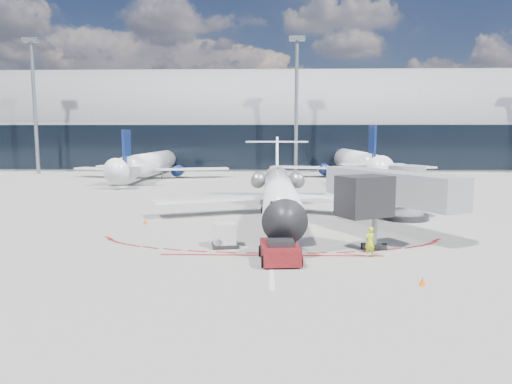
{
  "coord_description": "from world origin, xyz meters",
  "views": [
    {
      "loc": [
        -0.2,
        -39.32,
        7.49
      ],
      "look_at": [
        -1.2,
        -3.08,
        2.94
      ],
      "focal_mm": 32.0,
      "sensor_mm": 36.0,
      "label": 1
    }
  ],
  "objects_px": {
    "regional_jet": "(279,190)",
    "uld_container": "(225,235)",
    "pushback_tug": "(280,251)",
    "ramp_worker": "(370,242)"
  },
  "relations": [
    {
      "from": "pushback_tug",
      "to": "uld_container",
      "type": "bearing_deg",
      "value": 131.42
    },
    {
      "from": "regional_jet",
      "to": "pushback_tug",
      "type": "bearing_deg",
      "value": -91.08
    },
    {
      "from": "regional_jet",
      "to": "pushback_tug",
      "type": "xyz_separation_m",
      "value": [
        -0.29,
        -15.37,
        -1.8
      ]
    },
    {
      "from": "uld_container",
      "to": "pushback_tug",
      "type": "bearing_deg",
      "value": -53.27
    },
    {
      "from": "regional_jet",
      "to": "pushback_tug",
      "type": "distance_m",
      "value": 15.48
    },
    {
      "from": "pushback_tug",
      "to": "ramp_worker",
      "type": "height_order",
      "value": "ramp_worker"
    },
    {
      "from": "regional_jet",
      "to": "uld_container",
      "type": "distance_m",
      "value": 12.65
    },
    {
      "from": "pushback_tug",
      "to": "uld_container",
      "type": "height_order",
      "value": "uld_container"
    },
    {
      "from": "regional_jet",
      "to": "uld_container",
      "type": "relative_size",
      "value": 14.84
    },
    {
      "from": "regional_jet",
      "to": "ramp_worker",
      "type": "relative_size",
      "value": 15.24
    }
  ]
}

